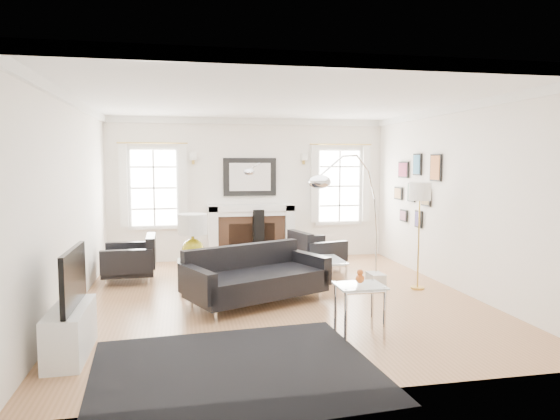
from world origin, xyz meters
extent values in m
plane|color=#9D6B42|center=(0.00, 0.00, 0.00)|extent=(6.00, 6.00, 0.00)
cube|color=white|center=(0.00, 3.00, 1.40)|extent=(5.50, 0.04, 2.80)
cube|color=white|center=(0.00, -3.00, 1.40)|extent=(5.50, 0.04, 2.80)
cube|color=white|center=(-2.75, 0.00, 1.40)|extent=(0.04, 6.00, 2.80)
cube|color=white|center=(2.75, 0.00, 1.40)|extent=(0.04, 6.00, 2.80)
cube|color=white|center=(0.00, 0.00, 2.80)|extent=(5.50, 6.00, 0.02)
cube|color=white|center=(0.00, 0.00, 2.74)|extent=(5.50, 6.00, 0.12)
cube|color=white|center=(-0.75, 2.80, 0.55)|extent=(0.18, 0.38, 1.10)
cube|color=white|center=(0.75, 2.80, 0.55)|extent=(0.18, 0.38, 1.10)
cube|color=white|center=(0.00, 2.80, 1.05)|extent=(1.70, 0.38, 0.12)
cube|color=white|center=(0.00, 2.80, 0.95)|extent=(1.50, 0.34, 0.10)
cube|color=brown|center=(0.00, 2.82, 0.45)|extent=(1.30, 0.30, 0.90)
cube|color=black|center=(0.00, 2.72, 0.38)|extent=(0.90, 0.10, 0.76)
cube|color=brown|center=(0.00, 2.55, 0.02)|extent=(1.70, 0.50, 0.04)
cube|color=black|center=(0.00, 2.96, 1.65)|extent=(1.05, 0.06, 0.75)
cube|color=white|center=(0.00, 2.92, 1.65)|extent=(0.82, 0.02, 0.55)
cube|color=white|center=(-1.85, 2.97, 1.45)|extent=(1.00, 0.05, 1.60)
cube|color=white|center=(-1.85, 2.94, 1.45)|extent=(0.84, 0.02, 1.44)
cube|color=white|center=(-2.40, 2.87, 1.50)|extent=(0.14, 0.05, 1.55)
cube|color=white|center=(-1.30, 2.87, 1.50)|extent=(0.14, 0.05, 1.55)
cube|color=white|center=(1.85, 2.97, 1.45)|extent=(1.00, 0.05, 1.60)
cube|color=white|center=(1.85, 2.94, 1.45)|extent=(0.84, 0.02, 1.44)
cube|color=white|center=(1.30, 2.87, 1.50)|extent=(0.14, 0.05, 1.55)
cube|color=white|center=(2.40, 2.87, 1.50)|extent=(0.14, 0.05, 1.55)
cube|color=black|center=(2.72, 0.60, 1.85)|extent=(0.03, 0.34, 0.44)
cube|color=#D07437|center=(2.70, 0.60, 1.85)|extent=(0.01, 0.29, 0.39)
cube|color=black|center=(2.72, 1.25, 1.90)|extent=(0.03, 0.28, 0.38)
cube|color=teal|center=(2.70, 1.25, 1.90)|extent=(0.01, 0.23, 0.33)
cube|color=black|center=(2.72, 1.80, 1.80)|extent=(0.03, 0.40, 0.30)
cube|color=#992F4C|center=(2.70, 1.80, 1.80)|extent=(0.01, 0.35, 0.25)
cube|color=black|center=(2.72, 0.90, 1.35)|extent=(0.03, 0.30, 0.30)
cube|color=olive|center=(2.70, 0.90, 1.35)|extent=(0.01, 0.25, 0.25)
cube|color=black|center=(2.72, 1.45, 1.40)|extent=(0.03, 0.26, 0.34)
cube|color=#447158|center=(2.70, 1.45, 1.40)|extent=(0.01, 0.21, 0.29)
cube|color=black|center=(2.72, 2.00, 1.35)|extent=(0.03, 0.32, 0.24)
cube|color=#AA7A49|center=(2.70, 2.00, 1.35)|extent=(0.01, 0.27, 0.19)
cube|color=black|center=(2.72, 1.15, 0.95)|extent=(0.03, 0.24, 0.30)
cube|color=#443870|center=(2.70, 1.15, 0.95)|extent=(0.01, 0.19, 0.25)
cube|color=black|center=(2.72, 1.75, 0.95)|extent=(0.03, 0.28, 0.22)
cube|color=#92556A|center=(2.70, 1.75, 0.95)|extent=(0.01, 0.23, 0.17)
cube|color=white|center=(-2.45, -1.70, 0.25)|extent=(0.35, 1.00, 0.50)
cube|color=black|center=(-2.40, -1.70, 0.80)|extent=(0.05, 1.00, 0.58)
cube|color=black|center=(-0.87, -2.37, 0.01)|extent=(2.75, 2.35, 0.01)
cube|color=black|center=(-0.34, -0.22, 0.29)|extent=(2.04, 1.54, 0.31)
cube|color=black|center=(-0.50, 0.14, 0.51)|extent=(1.75, 0.87, 0.51)
cube|color=black|center=(-1.16, -0.58, 0.41)|extent=(0.48, 0.86, 0.39)
cube|color=black|center=(0.49, 0.15, 0.41)|extent=(0.48, 0.86, 0.39)
cube|color=black|center=(-2.20, 1.48, 0.28)|extent=(0.82, 0.82, 0.30)
cube|color=black|center=(-1.84, 1.49, 0.50)|extent=(0.16, 0.80, 0.50)
cube|color=black|center=(-2.21, 1.88, 0.40)|extent=(0.80, 0.14, 0.38)
cube|color=black|center=(-2.19, 1.08, 0.40)|extent=(0.80, 0.14, 0.38)
cube|color=black|center=(1.05, 1.74, 0.27)|extent=(0.93, 0.93, 0.29)
cube|color=black|center=(0.72, 1.65, 0.48)|extent=(0.33, 0.77, 0.48)
cube|color=black|center=(1.15, 1.37, 0.38)|extent=(0.76, 0.31, 0.36)
cube|color=black|center=(0.95, 2.10, 0.38)|extent=(0.76, 0.31, 0.36)
cube|color=silver|center=(0.81, 0.85, 0.35)|extent=(0.82, 0.82, 0.02)
cylinder|color=silver|center=(0.44, 0.48, 0.18)|extent=(0.04, 0.04, 0.36)
cylinder|color=silver|center=(1.18, 0.48, 0.18)|extent=(0.04, 0.04, 0.36)
cylinder|color=silver|center=(0.44, 1.22, 0.18)|extent=(0.04, 0.04, 0.36)
cylinder|color=silver|center=(1.18, 1.22, 0.18)|extent=(0.04, 0.04, 0.36)
cube|color=silver|center=(-1.18, 0.51, 0.49)|extent=(0.45, 0.45, 0.02)
cylinder|color=silver|center=(-1.37, 0.32, 0.25)|extent=(0.04, 0.04, 0.50)
cylinder|color=silver|center=(-1.00, 0.32, 0.25)|extent=(0.04, 0.04, 0.50)
cylinder|color=silver|center=(-1.37, 0.70, 0.25)|extent=(0.04, 0.04, 0.50)
cylinder|color=silver|center=(-1.00, 0.70, 0.25)|extent=(0.04, 0.04, 0.50)
cube|color=silver|center=(0.60, -1.69, 0.57)|extent=(0.53, 0.44, 0.02)
cylinder|color=silver|center=(0.38, -1.87, 0.29)|extent=(0.04, 0.04, 0.58)
cylinder|color=silver|center=(0.82, -1.87, 0.29)|extent=(0.04, 0.04, 0.58)
cylinder|color=silver|center=(0.38, -1.51, 0.29)|extent=(0.04, 0.04, 0.58)
cylinder|color=silver|center=(0.82, -1.51, 0.29)|extent=(0.04, 0.04, 0.58)
sphere|color=gold|center=(-1.18, 0.51, 0.66)|extent=(0.32, 0.32, 0.32)
cylinder|color=gold|center=(-1.18, 0.51, 0.82)|extent=(0.04, 0.04, 0.13)
cylinder|color=white|center=(-1.18, 0.51, 1.03)|extent=(0.43, 0.43, 0.30)
sphere|color=#C65519|center=(0.60, -1.69, 0.65)|extent=(0.10, 0.10, 0.10)
sphere|color=#C65519|center=(0.60, -1.69, 0.72)|extent=(0.07, 0.07, 0.07)
cube|color=white|center=(1.68, 0.51, 0.09)|extent=(0.22, 0.35, 0.18)
ellipsoid|color=silver|center=(0.44, -0.55, 1.68)|extent=(0.30, 0.30, 0.18)
cylinder|color=gold|center=(2.20, 0.10, 0.02)|extent=(0.21, 0.21, 0.03)
cylinder|color=gold|center=(2.20, 0.10, 0.72)|extent=(0.02, 0.02, 1.45)
cylinder|color=white|center=(2.20, 0.10, 1.50)|extent=(0.33, 0.33, 0.27)
cube|color=black|center=(0.11, 2.65, 0.51)|extent=(0.23, 0.23, 1.03)
camera|label=1|loc=(-1.33, -6.86, 1.93)|focal=32.00mm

